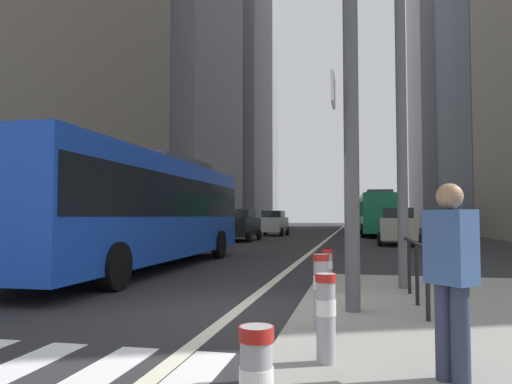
{
  "coord_description": "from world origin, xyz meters",
  "views": [
    {
      "loc": [
        1.89,
        -7.63,
        1.52
      ],
      "look_at": [
        -5.63,
        28.38,
        3.37
      ],
      "focal_mm": 33.78,
      "sensor_mm": 36.0,
      "label": 1
    }
  ],
  "objects_px": {
    "city_bus_blue_oncoming": "(143,205)",
    "bollard_right": "(321,288)",
    "pedestrian_walking": "(451,272)",
    "city_bus_red_receding": "(378,212)",
    "car_oncoming_far": "(240,225)",
    "car_oncoming_mid": "(273,223)",
    "sedan_white_oncoming": "(64,233)",
    "bollard_left": "(326,313)",
    "street_lamp_post": "(400,24)",
    "traffic_signal_gantry": "(192,49)",
    "car_receding_near": "(371,220)",
    "bollard_back": "(327,267)",
    "city_bus_red_distant": "(358,213)",
    "car_receding_far": "(397,226)"
  },
  "relations": [
    {
      "from": "traffic_signal_gantry",
      "to": "bollard_back",
      "type": "xyz_separation_m",
      "value": [
        2.0,
        1.76,
        -3.58
      ]
    },
    {
      "from": "street_lamp_post",
      "to": "bollard_back",
      "type": "bearing_deg",
      "value": -153.0
    },
    {
      "from": "city_bus_blue_oncoming",
      "to": "car_oncoming_mid",
      "type": "height_order",
      "value": "city_bus_blue_oncoming"
    },
    {
      "from": "city_bus_red_receding",
      "to": "street_lamp_post",
      "type": "relative_size",
      "value": 1.45
    },
    {
      "from": "street_lamp_post",
      "to": "city_bus_red_distant",
      "type": "bearing_deg",
      "value": 90.83
    },
    {
      "from": "car_receding_near",
      "to": "car_receding_far",
      "type": "relative_size",
      "value": 0.98
    },
    {
      "from": "city_bus_blue_oncoming",
      "to": "pedestrian_walking",
      "type": "distance_m",
      "value": 11.07
    },
    {
      "from": "city_bus_blue_oncoming",
      "to": "city_bus_red_receding",
      "type": "relative_size",
      "value": 1.05
    },
    {
      "from": "car_oncoming_far",
      "to": "bollard_left",
      "type": "bearing_deg",
      "value": -74.42
    },
    {
      "from": "bollard_left",
      "to": "car_oncoming_mid",
      "type": "bearing_deg",
      "value": 100.61
    },
    {
      "from": "bollard_right",
      "to": "pedestrian_walking",
      "type": "xyz_separation_m",
      "value": [
        1.2,
        -1.65,
        0.41
      ]
    },
    {
      "from": "car_receding_far",
      "to": "street_lamp_post",
      "type": "height_order",
      "value": "street_lamp_post"
    },
    {
      "from": "street_lamp_post",
      "to": "bollard_back",
      "type": "relative_size",
      "value": 10.24
    },
    {
      "from": "car_receding_near",
      "to": "bollard_back",
      "type": "distance_m",
      "value": 57.33
    },
    {
      "from": "car_oncoming_mid",
      "to": "car_receding_far",
      "type": "xyz_separation_m",
      "value": [
        8.53,
        -10.91,
        0.0
      ]
    },
    {
      "from": "car_receding_near",
      "to": "city_bus_blue_oncoming",
      "type": "bearing_deg",
      "value": -98.52
    },
    {
      "from": "city_bus_red_receding",
      "to": "bollard_right",
      "type": "distance_m",
      "value": 32.59
    },
    {
      "from": "bollard_right",
      "to": "street_lamp_post",
      "type": "bearing_deg",
      "value": 70.59
    },
    {
      "from": "car_receding_near",
      "to": "bollard_right",
      "type": "bearing_deg",
      "value": -92.23
    },
    {
      "from": "city_bus_red_receding",
      "to": "car_receding_near",
      "type": "xyz_separation_m",
      "value": [
        0.31,
        27.74,
        -0.85
      ]
    },
    {
      "from": "sedan_white_oncoming",
      "to": "car_receding_far",
      "type": "bearing_deg",
      "value": 49.16
    },
    {
      "from": "city_bus_red_receding",
      "to": "bollard_back",
      "type": "bearing_deg",
      "value": -94.13
    },
    {
      "from": "car_oncoming_far",
      "to": "bollard_right",
      "type": "bearing_deg",
      "value": -73.89
    },
    {
      "from": "car_receding_far",
      "to": "bollard_back",
      "type": "relative_size",
      "value": 5.43
    },
    {
      "from": "city_bus_red_distant",
      "to": "street_lamp_post",
      "type": "distance_m",
      "value": 45.94
    },
    {
      "from": "city_bus_blue_oncoming",
      "to": "traffic_signal_gantry",
      "type": "distance_m",
      "value": 7.19
    },
    {
      "from": "city_bus_red_distant",
      "to": "car_oncoming_far",
      "type": "bearing_deg",
      "value": -105.39
    },
    {
      "from": "traffic_signal_gantry",
      "to": "bollard_left",
      "type": "height_order",
      "value": "traffic_signal_gantry"
    },
    {
      "from": "street_lamp_post",
      "to": "bollard_left",
      "type": "distance_m",
      "value": 6.95
    },
    {
      "from": "pedestrian_walking",
      "to": "traffic_signal_gantry",
      "type": "bearing_deg",
      "value": 139.01
    },
    {
      "from": "traffic_signal_gantry",
      "to": "pedestrian_walking",
      "type": "bearing_deg",
      "value": -40.99
    },
    {
      "from": "car_receding_far",
      "to": "car_receding_near",
      "type": "bearing_deg",
      "value": 90.27
    },
    {
      "from": "car_receding_near",
      "to": "car_oncoming_far",
      "type": "distance_m",
      "value": 38.29
    },
    {
      "from": "city_bus_blue_oncoming",
      "to": "city_bus_red_receding",
      "type": "xyz_separation_m",
      "value": [
        7.66,
        25.48,
        -0.0
      ]
    },
    {
      "from": "sedan_white_oncoming",
      "to": "car_receding_near",
      "type": "height_order",
      "value": "same"
    },
    {
      "from": "car_oncoming_mid",
      "to": "sedan_white_oncoming",
      "type": "bearing_deg",
      "value": -96.2
    },
    {
      "from": "car_oncoming_far",
      "to": "street_lamp_post",
      "type": "bearing_deg",
      "value": -67.65
    },
    {
      "from": "sedan_white_oncoming",
      "to": "street_lamp_post",
      "type": "relative_size",
      "value": 0.54
    },
    {
      "from": "sedan_white_oncoming",
      "to": "car_oncoming_far",
      "type": "distance_m",
      "value": 15.51
    },
    {
      "from": "bollard_left",
      "to": "pedestrian_walking",
      "type": "distance_m",
      "value": 1.19
    },
    {
      "from": "car_oncoming_far",
      "to": "pedestrian_walking",
      "type": "distance_m",
      "value": 25.89
    },
    {
      "from": "city_bus_blue_oncoming",
      "to": "bollard_back",
      "type": "height_order",
      "value": "city_bus_blue_oncoming"
    },
    {
      "from": "car_oncoming_mid",
      "to": "bollard_back",
      "type": "height_order",
      "value": "car_oncoming_mid"
    },
    {
      "from": "bollard_back",
      "to": "pedestrian_walking",
      "type": "xyz_separation_m",
      "value": [
        1.3,
        -4.62,
        0.47
      ]
    },
    {
      "from": "sedan_white_oncoming",
      "to": "car_oncoming_mid",
      "type": "height_order",
      "value": "same"
    },
    {
      "from": "sedan_white_oncoming",
      "to": "traffic_signal_gantry",
      "type": "distance_m",
      "value": 9.66
    },
    {
      "from": "sedan_white_oncoming",
      "to": "bollard_left",
      "type": "bearing_deg",
      "value": -45.79
    },
    {
      "from": "city_bus_red_receding",
      "to": "car_oncoming_far",
      "type": "height_order",
      "value": "city_bus_red_receding"
    },
    {
      "from": "car_oncoming_far",
      "to": "pedestrian_walking",
      "type": "xyz_separation_m",
      "value": [
        7.85,
        -24.68,
        0.07
      ]
    },
    {
      "from": "city_bus_blue_oncoming",
      "to": "bollard_right",
      "type": "distance_m",
      "value": 9.08
    }
  ]
}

